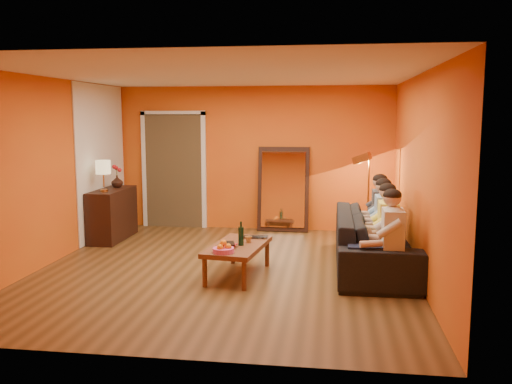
# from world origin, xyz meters

# --- Properties ---
(room_shell) EXTENTS (5.00, 5.50, 2.60)m
(room_shell) POSITION_xyz_m (0.00, 0.37, 1.30)
(room_shell) COLOR brown
(room_shell) RESTS_ON ground
(white_accent) EXTENTS (0.02, 1.90, 2.58)m
(white_accent) POSITION_xyz_m (-2.48, 1.75, 1.30)
(white_accent) COLOR white
(white_accent) RESTS_ON wall_left
(doorway_recess) EXTENTS (1.06, 0.30, 2.10)m
(doorway_recess) POSITION_xyz_m (-1.50, 2.83, 1.05)
(doorway_recess) COLOR #3F2D19
(doorway_recess) RESTS_ON floor
(door_jamb_left) EXTENTS (0.08, 0.06, 2.20)m
(door_jamb_left) POSITION_xyz_m (-2.07, 2.71, 1.05)
(door_jamb_left) COLOR white
(door_jamb_left) RESTS_ON wall_back
(door_jamb_right) EXTENTS (0.08, 0.06, 2.20)m
(door_jamb_right) POSITION_xyz_m (-0.93, 2.71, 1.05)
(door_jamb_right) COLOR white
(door_jamb_right) RESTS_ON wall_back
(door_header) EXTENTS (1.22, 0.06, 0.08)m
(door_header) POSITION_xyz_m (-1.50, 2.71, 2.12)
(door_header) COLOR white
(door_header) RESTS_ON wall_back
(mirror_frame) EXTENTS (0.92, 0.27, 1.51)m
(mirror_frame) POSITION_xyz_m (0.55, 2.63, 0.76)
(mirror_frame) COLOR black
(mirror_frame) RESTS_ON floor
(mirror_glass) EXTENTS (0.78, 0.21, 1.35)m
(mirror_glass) POSITION_xyz_m (0.55, 2.59, 0.76)
(mirror_glass) COLOR white
(mirror_glass) RESTS_ON mirror_frame
(sideboard) EXTENTS (0.44, 1.18, 0.85)m
(sideboard) POSITION_xyz_m (-2.24, 1.55, 0.42)
(sideboard) COLOR black
(sideboard) RESTS_ON floor
(table_lamp) EXTENTS (0.24, 0.24, 0.51)m
(table_lamp) POSITION_xyz_m (-2.24, 1.25, 1.10)
(table_lamp) COLOR beige
(table_lamp) RESTS_ON sideboard
(sofa) EXTENTS (2.59, 1.01, 0.76)m
(sofa) POSITION_xyz_m (2.00, 0.40, 0.38)
(sofa) COLOR black
(sofa) RESTS_ON floor
(coffee_table) EXTENTS (0.78, 1.29, 0.42)m
(coffee_table) POSITION_xyz_m (0.22, -0.26, 0.21)
(coffee_table) COLOR brown
(coffee_table) RESTS_ON floor
(floor_lamp) EXTENTS (0.36, 0.32, 1.44)m
(floor_lamp) POSITION_xyz_m (2.01, 1.96, 0.72)
(floor_lamp) COLOR #B77A35
(floor_lamp) RESTS_ON floor
(dog) EXTENTS (0.53, 0.69, 0.72)m
(dog) POSITION_xyz_m (1.84, -0.50, 0.36)
(dog) COLOR #925C42
(dog) RESTS_ON floor
(person_far_left) EXTENTS (0.70, 0.44, 1.22)m
(person_far_left) POSITION_xyz_m (2.13, -0.60, 0.61)
(person_far_left) COLOR beige
(person_far_left) RESTS_ON sofa
(person_mid_left) EXTENTS (0.70, 0.44, 1.22)m
(person_mid_left) POSITION_xyz_m (2.13, -0.05, 0.61)
(person_mid_left) COLOR #FEF154
(person_mid_left) RESTS_ON sofa
(person_mid_right) EXTENTS (0.70, 0.44, 1.22)m
(person_mid_right) POSITION_xyz_m (2.13, 0.50, 0.61)
(person_mid_right) COLOR #8BB1D6
(person_mid_right) RESTS_ON sofa
(person_far_right) EXTENTS (0.70, 0.44, 1.22)m
(person_far_right) POSITION_xyz_m (2.13, 1.05, 0.61)
(person_far_right) COLOR #35353A
(person_far_right) RESTS_ON sofa
(fruit_bowl) EXTENTS (0.26, 0.26, 0.16)m
(fruit_bowl) POSITION_xyz_m (0.12, -0.71, 0.50)
(fruit_bowl) COLOR #E3509A
(fruit_bowl) RESTS_ON coffee_table
(wine_bottle) EXTENTS (0.07, 0.07, 0.31)m
(wine_bottle) POSITION_xyz_m (0.27, -0.31, 0.58)
(wine_bottle) COLOR black
(wine_bottle) RESTS_ON coffee_table
(tumbler) EXTENTS (0.11, 0.11, 0.08)m
(tumbler) POSITION_xyz_m (0.34, -0.14, 0.46)
(tumbler) COLOR #B27F3F
(tumbler) RESTS_ON coffee_table
(laptop) EXTENTS (0.35, 0.24, 0.03)m
(laptop) POSITION_xyz_m (0.40, 0.09, 0.43)
(laptop) COLOR black
(laptop) RESTS_ON coffee_table
(book_lower) EXTENTS (0.17, 0.22, 0.02)m
(book_lower) POSITION_xyz_m (0.04, -0.46, 0.43)
(book_lower) COLOR black
(book_lower) RESTS_ON coffee_table
(book_mid) EXTENTS (0.21, 0.26, 0.02)m
(book_mid) POSITION_xyz_m (0.05, -0.45, 0.45)
(book_mid) COLOR red
(book_mid) RESTS_ON book_lower
(book_upper) EXTENTS (0.22, 0.27, 0.02)m
(book_upper) POSITION_xyz_m (0.04, -0.47, 0.47)
(book_upper) COLOR black
(book_upper) RESTS_ON book_mid
(vase) EXTENTS (0.20, 0.20, 0.20)m
(vase) POSITION_xyz_m (-2.24, 1.80, 0.95)
(vase) COLOR black
(vase) RESTS_ON sideboard
(flowers) EXTENTS (0.17, 0.17, 0.39)m
(flowers) POSITION_xyz_m (-2.24, 1.80, 1.17)
(flowers) COLOR red
(flowers) RESTS_ON vase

